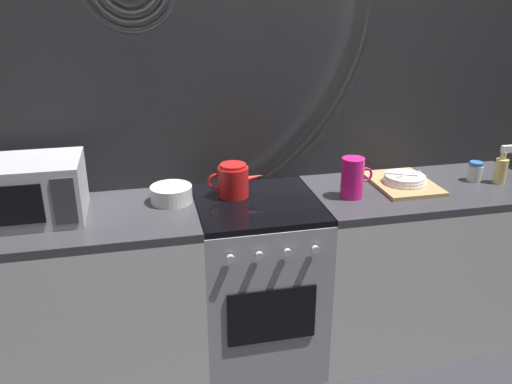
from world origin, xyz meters
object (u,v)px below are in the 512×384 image
(mixing_bowl, at_px, (171,194))
(spray_bottle, at_px, (501,168))
(microwave, at_px, (29,190))
(dish_pile, at_px, (403,181))
(pitcher, at_px, (353,178))
(spice_jar, at_px, (475,172))
(kettle, at_px, (233,180))
(stove_unit, at_px, (258,282))

(mixing_bowl, height_order, spray_bottle, spray_bottle)
(microwave, xyz_separation_m, dish_pile, (1.81, 0.01, -0.11))
(spray_bottle, bearing_deg, microwave, 178.46)
(mixing_bowl, height_order, pitcher, pitcher)
(pitcher, bearing_deg, mixing_bowl, 171.45)
(microwave, distance_m, mixing_bowl, 0.63)
(microwave, height_order, pitcher, microwave)
(mixing_bowl, bearing_deg, spice_jar, -2.20)
(microwave, bearing_deg, spray_bottle, -1.54)
(kettle, relative_size, pitcher, 1.42)
(kettle, height_order, dish_pile, kettle)
(mixing_bowl, bearing_deg, spray_bottle, -3.93)
(kettle, xyz_separation_m, spice_jar, (1.29, -0.07, -0.03))
(stove_unit, height_order, spice_jar, spice_jar)
(pitcher, bearing_deg, dish_pile, 14.66)
(kettle, relative_size, spice_jar, 2.71)
(mixing_bowl, distance_m, dish_pile, 1.19)
(dish_pile, distance_m, spray_bottle, 0.52)
(dish_pile, xyz_separation_m, spray_bottle, (0.52, -0.07, 0.06))
(spice_jar, bearing_deg, spray_bottle, -26.54)
(kettle, distance_m, spray_bottle, 1.41)
(pitcher, distance_m, spray_bottle, 0.84)
(stove_unit, relative_size, mixing_bowl, 4.50)
(mixing_bowl, bearing_deg, microwave, -174.96)
(dish_pile, bearing_deg, kettle, 176.46)
(pitcher, distance_m, spice_jar, 0.73)
(dish_pile, distance_m, spice_jar, 0.40)
(stove_unit, bearing_deg, spice_jar, 1.37)
(stove_unit, distance_m, spice_jar, 1.29)
(mixing_bowl, bearing_deg, kettle, 1.52)
(microwave, bearing_deg, kettle, 3.88)
(mixing_bowl, relative_size, spray_bottle, 0.99)
(mixing_bowl, xyz_separation_m, pitcher, (0.87, -0.13, 0.06))
(spray_bottle, bearing_deg, stove_unit, 178.79)
(stove_unit, distance_m, pitcher, 0.72)
(mixing_bowl, bearing_deg, pitcher, -8.55)
(pitcher, height_order, spice_jar, pitcher)
(pitcher, relative_size, spray_bottle, 0.99)
(pitcher, relative_size, dish_pile, 0.50)
(stove_unit, bearing_deg, pitcher, -5.05)
(spray_bottle, bearing_deg, kettle, 174.89)
(stove_unit, bearing_deg, dish_pile, 3.13)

